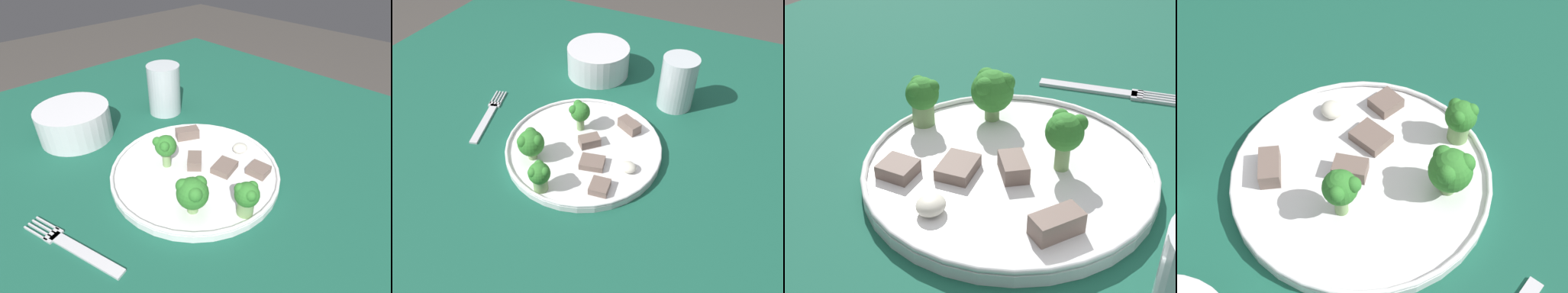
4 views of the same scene
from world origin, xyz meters
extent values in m
cube|color=#195642|center=(0.00, 0.00, 0.74)|extent=(1.20, 1.19, 0.03)
cylinder|color=brown|center=(-0.54, 0.53, 0.36)|extent=(0.06, 0.06, 0.72)
cylinder|color=white|center=(0.03, 0.00, 0.76)|extent=(0.29, 0.29, 0.01)
torus|color=white|center=(0.03, 0.00, 0.77)|extent=(0.29, 0.29, 0.01)
cube|color=silver|center=(-0.19, -0.02, 0.75)|extent=(0.05, 0.12, 0.00)
cube|color=silver|center=(-0.20, 0.04, 0.75)|extent=(0.03, 0.02, 0.00)
cube|color=silver|center=(-0.20, 0.07, 0.75)|extent=(0.02, 0.05, 0.00)
cube|color=silver|center=(-0.21, 0.06, 0.75)|extent=(0.02, 0.05, 0.00)
cube|color=silver|center=(-0.22, 0.06, 0.75)|extent=(0.02, 0.05, 0.00)
cube|color=silver|center=(-0.22, 0.06, 0.75)|extent=(0.02, 0.05, 0.00)
cylinder|color=silver|center=(-0.06, 0.25, 0.78)|extent=(0.14, 0.14, 0.07)
cylinder|color=silver|center=(-0.06, 0.25, 0.78)|extent=(0.12, 0.12, 0.05)
cylinder|color=silver|center=(0.14, 0.21, 0.81)|extent=(0.07, 0.07, 0.11)
cylinder|color=silver|center=(0.14, 0.21, 0.79)|extent=(0.06, 0.06, 0.06)
cylinder|color=#7FA866|center=(-0.04, -0.07, 0.77)|extent=(0.02, 0.02, 0.02)
sphere|color=#337F2D|center=(-0.04, -0.07, 0.80)|extent=(0.05, 0.05, 0.05)
sphere|color=#337F2D|center=(-0.03, -0.07, 0.81)|extent=(0.02, 0.02, 0.02)
sphere|color=#337F2D|center=(-0.05, -0.05, 0.81)|extent=(0.02, 0.02, 0.02)
sphere|color=#337F2D|center=(-0.05, -0.08, 0.81)|extent=(0.02, 0.02, 0.02)
cylinder|color=#7FA866|center=(0.00, 0.04, 0.78)|extent=(0.01, 0.01, 0.03)
sphere|color=#337F2D|center=(0.00, 0.04, 0.81)|extent=(0.04, 0.04, 0.04)
sphere|color=#337F2D|center=(0.01, 0.04, 0.81)|extent=(0.02, 0.02, 0.02)
sphere|color=#337F2D|center=(-0.01, 0.05, 0.81)|extent=(0.02, 0.02, 0.02)
sphere|color=#337F2D|center=(-0.01, 0.03, 0.81)|extent=(0.02, 0.02, 0.02)
cylinder|color=#7FA866|center=(0.01, -0.12, 0.78)|extent=(0.02, 0.02, 0.02)
sphere|color=#337F2D|center=(0.01, -0.12, 0.80)|extent=(0.04, 0.04, 0.04)
sphere|color=#337F2D|center=(0.02, -0.12, 0.81)|extent=(0.02, 0.02, 0.02)
sphere|color=#337F2D|center=(0.01, -0.11, 0.81)|extent=(0.02, 0.02, 0.02)
sphere|color=#337F2D|center=(0.01, -0.13, 0.81)|extent=(0.02, 0.02, 0.02)
cube|color=#756056|center=(0.04, 0.01, 0.77)|extent=(0.04, 0.04, 0.02)
cube|color=#756056|center=(0.10, -0.08, 0.77)|extent=(0.04, 0.04, 0.01)
cube|color=#756056|center=(0.08, 0.08, 0.77)|extent=(0.05, 0.04, 0.02)
cube|color=#756056|center=(0.06, -0.04, 0.77)|extent=(0.05, 0.04, 0.01)
ellipsoid|color=silver|center=(0.12, -0.02, 0.77)|extent=(0.03, 0.03, 0.02)
camera|label=1|loc=(-0.25, -0.29, 1.10)|focal=28.00mm
camera|label=2|loc=(0.26, -0.45, 1.24)|focal=35.00mm
camera|label=3|loc=(0.40, 0.22, 1.07)|focal=50.00mm
camera|label=4|loc=(-0.27, 0.19, 1.24)|focal=50.00mm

